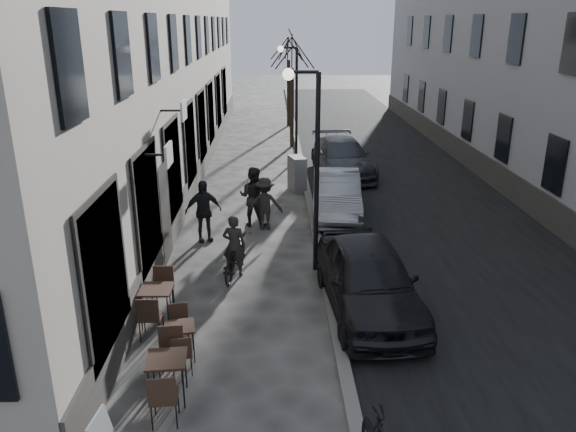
{
  "coord_description": "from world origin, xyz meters",
  "views": [
    {
      "loc": [
        -1.08,
        -7.3,
        6.14
      ],
      "look_at": [
        -0.74,
        5.08,
        1.8
      ],
      "focal_mm": 35.0,
      "sensor_mm": 36.0,
      "label": 1
    }
  ],
  "objects_px": {
    "streetlamp_far": "(293,91)",
    "pedestrian_near": "(253,196)",
    "bistro_set_c": "(157,302)",
    "tree_far": "(289,46)",
    "car_near": "(369,278)",
    "bicycle": "(235,257)",
    "car_mid": "(336,195)",
    "pedestrian_mid": "(265,203)",
    "utility_cabinet": "(297,174)",
    "bistro_set_a": "(168,374)",
    "streetlamp_near": "(310,150)",
    "tree_near": "(292,52)",
    "car_far": "(342,157)",
    "bistro_set_b": "(180,338)",
    "pedestrian_far": "(203,211)"
  },
  "relations": [
    {
      "from": "streetlamp_far",
      "to": "pedestrian_near",
      "type": "height_order",
      "value": "streetlamp_far"
    },
    {
      "from": "bicycle",
      "to": "car_far",
      "type": "relative_size",
      "value": 0.37
    },
    {
      "from": "car_far",
      "to": "utility_cabinet",
      "type": "bearing_deg",
      "value": -135.86
    },
    {
      "from": "bistro_set_a",
      "to": "pedestrian_near",
      "type": "height_order",
      "value": "pedestrian_near"
    },
    {
      "from": "pedestrian_mid",
      "to": "pedestrian_far",
      "type": "height_order",
      "value": "pedestrian_far"
    },
    {
      "from": "pedestrian_near",
      "to": "bicycle",
      "type": "bearing_deg",
      "value": 101.36
    },
    {
      "from": "tree_far",
      "to": "tree_near",
      "type": "bearing_deg",
      "value": -90.0
    },
    {
      "from": "streetlamp_far",
      "to": "car_near",
      "type": "xyz_separation_m",
      "value": [
        1.17,
        -14.22,
        -2.37
      ]
    },
    {
      "from": "car_far",
      "to": "tree_near",
      "type": "bearing_deg",
      "value": 103.26
    },
    {
      "from": "streetlamp_far",
      "to": "car_near",
      "type": "bearing_deg",
      "value": -85.29
    },
    {
      "from": "bistro_set_c",
      "to": "bicycle",
      "type": "relative_size",
      "value": 0.88
    },
    {
      "from": "bistro_set_c",
      "to": "car_mid",
      "type": "relative_size",
      "value": 0.38
    },
    {
      "from": "pedestrian_far",
      "to": "car_mid",
      "type": "distance_m",
      "value": 4.64
    },
    {
      "from": "tree_near",
      "to": "car_far",
      "type": "distance_m",
      "value": 7.06
    },
    {
      "from": "pedestrian_far",
      "to": "car_far",
      "type": "height_order",
      "value": "pedestrian_far"
    },
    {
      "from": "utility_cabinet",
      "to": "pedestrian_near",
      "type": "xyz_separation_m",
      "value": [
        -1.52,
        -3.7,
        0.28
      ]
    },
    {
      "from": "tree_far",
      "to": "car_near",
      "type": "distance_m",
      "value": 23.57
    },
    {
      "from": "bistro_set_a",
      "to": "pedestrian_near",
      "type": "distance_m",
      "value": 8.69
    },
    {
      "from": "pedestrian_near",
      "to": "bistro_set_c",
      "type": "bearing_deg",
      "value": 89.94
    },
    {
      "from": "bicycle",
      "to": "pedestrian_far",
      "type": "distance_m",
      "value": 2.63
    },
    {
      "from": "streetlamp_near",
      "to": "streetlamp_far",
      "type": "xyz_separation_m",
      "value": [
        0.0,
        12.0,
        0.0
      ]
    },
    {
      "from": "streetlamp_far",
      "to": "car_mid",
      "type": "distance_m",
      "value": 8.2
    },
    {
      "from": "streetlamp_far",
      "to": "utility_cabinet",
      "type": "bearing_deg",
      "value": -90.01
    },
    {
      "from": "tree_far",
      "to": "bicycle",
      "type": "relative_size",
      "value": 3.05
    },
    {
      "from": "bistro_set_c",
      "to": "bistro_set_a",
      "type": "bearing_deg",
      "value": -74.29
    },
    {
      "from": "bistro_set_b",
      "to": "pedestrian_near",
      "type": "xyz_separation_m",
      "value": [
        1.17,
        7.34,
        0.53
      ]
    },
    {
      "from": "streetlamp_near",
      "to": "tree_far",
      "type": "distance_m",
      "value": 21.05
    },
    {
      "from": "car_far",
      "to": "pedestrian_mid",
      "type": "bearing_deg",
      "value": -122.01
    },
    {
      "from": "streetlamp_near",
      "to": "tree_far",
      "type": "relative_size",
      "value": 0.89
    },
    {
      "from": "pedestrian_mid",
      "to": "car_near",
      "type": "distance_m",
      "value": 5.76
    },
    {
      "from": "streetlamp_far",
      "to": "bicycle",
      "type": "bearing_deg",
      "value": -98.78
    },
    {
      "from": "bicycle",
      "to": "car_far",
      "type": "bearing_deg",
      "value": -101.34
    },
    {
      "from": "pedestrian_near",
      "to": "streetlamp_near",
      "type": "bearing_deg",
      "value": 131.4
    },
    {
      "from": "car_near",
      "to": "utility_cabinet",
      "type": "bearing_deg",
      "value": 93.11
    },
    {
      "from": "tree_far",
      "to": "bicycle",
      "type": "distance_m",
      "value": 21.76
    },
    {
      "from": "streetlamp_far",
      "to": "bistro_set_a",
      "type": "bearing_deg",
      "value": -98.96
    },
    {
      "from": "pedestrian_mid",
      "to": "pedestrian_far",
      "type": "bearing_deg",
      "value": 30.16
    },
    {
      "from": "pedestrian_mid",
      "to": "car_mid",
      "type": "xyz_separation_m",
      "value": [
        2.32,
        1.22,
        -0.11
      ]
    },
    {
      "from": "utility_cabinet",
      "to": "bicycle",
      "type": "height_order",
      "value": "utility_cabinet"
    },
    {
      "from": "streetlamp_far",
      "to": "pedestrian_far",
      "type": "relative_size",
      "value": 2.78
    },
    {
      "from": "pedestrian_near",
      "to": "pedestrian_mid",
      "type": "xyz_separation_m",
      "value": [
        0.37,
        -0.34,
        -0.13
      ]
    },
    {
      "from": "pedestrian_near",
      "to": "car_mid",
      "type": "relative_size",
      "value": 0.44
    },
    {
      "from": "streetlamp_far",
      "to": "tree_far",
      "type": "distance_m",
      "value": 9.12
    },
    {
      "from": "tree_near",
      "to": "car_mid",
      "type": "xyz_separation_m",
      "value": [
        1.1,
        -10.73,
        -3.95
      ]
    },
    {
      "from": "pedestrian_mid",
      "to": "streetlamp_near",
      "type": "bearing_deg",
      "value": 113.04
    },
    {
      "from": "pedestrian_far",
      "to": "car_far",
      "type": "xyz_separation_m",
      "value": [
        4.93,
        7.35,
        -0.18
      ]
    },
    {
      "from": "tree_far",
      "to": "pedestrian_far",
      "type": "relative_size",
      "value": 3.11
    },
    {
      "from": "streetlamp_near",
      "to": "bicycle",
      "type": "distance_m",
      "value": 3.28
    },
    {
      "from": "bistro_set_b",
      "to": "bistro_set_c",
      "type": "relative_size",
      "value": 0.86
    },
    {
      "from": "car_near",
      "to": "bistro_set_a",
      "type": "bearing_deg",
      "value": -146.48
    }
  ]
}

